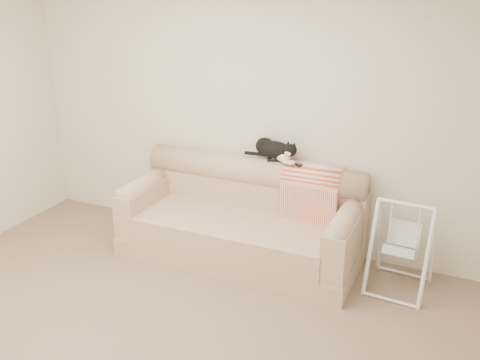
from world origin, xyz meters
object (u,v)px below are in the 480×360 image
Objects in this scene: sofa at (243,221)px; tuxedo_cat at (275,150)px; remote_b at (295,163)px; remote_a at (277,160)px; baby_swing at (402,246)px.

sofa is 0.73m from tuxedo_cat.
remote_a is at bearing 171.16° from remote_b.
sofa is 2.75× the size of baby_swing.
tuxedo_cat reaches higher than baby_swing.
sofa reaches higher than baby_swing.
baby_swing is at bearing -12.79° from remote_b.
sofa is at bearing -132.50° from remote_a.
sofa is 0.73m from remote_b.
tuxedo_cat is at bearing 170.81° from remote_b.
remote_b reaches higher than baby_swing.
remote_b is (0.19, -0.03, -0.00)m from remote_a.
remote_a is 0.19m from remote_b.
remote_a reaches higher than sofa.
tuxedo_cat reaches higher than remote_a.
remote_b is (0.42, 0.22, 0.56)m from sofa.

